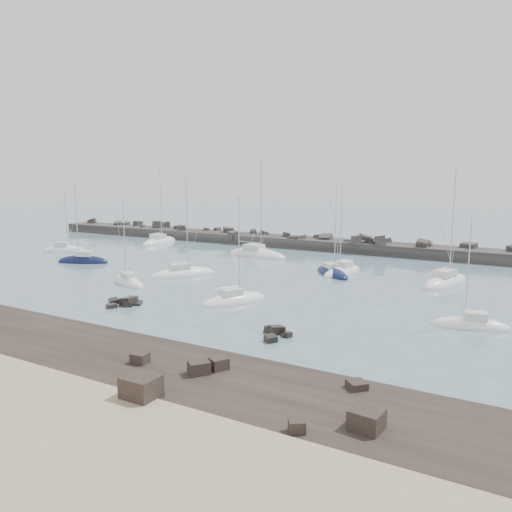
{
  "coord_description": "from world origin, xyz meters",
  "views": [
    {
      "loc": [
        32.37,
        -45.92,
        13.42
      ],
      "look_at": [
        -0.48,
        12.0,
        2.48
      ],
      "focal_mm": 35.0,
      "sensor_mm": 36.0,
      "label": 1
    }
  ],
  "objects_px": {
    "sailboat_4": "(257,255)",
    "sailboat_9": "(471,326)",
    "sailboat_2": "(83,262)",
    "sailboat_7": "(234,301)",
    "sailboat_6": "(343,272)",
    "sailboat_10": "(446,283)",
    "sailboat_8": "(332,274)",
    "sailboat_1": "(159,242)",
    "sailboat_3": "(183,274)",
    "sailboat_0": "(64,251)",
    "sailboat_5": "(128,283)"
  },
  "relations": [
    {
      "from": "sailboat_2",
      "to": "sailboat_6",
      "type": "xyz_separation_m",
      "value": [
        37.64,
        11.54,
        -0.01
      ]
    },
    {
      "from": "sailboat_0",
      "to": "sailboat_2",
      "type": "distance_m",
      "value": 13.38
    },
    {
      "from": "sailboat_6",
      "to": "sailboat_10",
      "type": "xyz_separation_m",
      "value": [
        13.41,
        -0.09,
        0.01
      ]
    },
    {
      "from": "sailboat_4",
      "to": "sailboat_5",
      "type": "bearing_deg",
      "value": -97.6
    },
    {
      "from": "sailboat_10",
      "to": "sailboat_6",
      "type": "bearing_deg",
      "value": 179.63
    },
    {
      "from": "sailboat_2",
      "to": "sailboat_4",
      "type": "height_order",
      "value": "sailboat_4"
    },
    {
      "from": "sailboat_0",
      "to": "sailboat_3",
      "type": "xyz_separation_m",
      "value": [
        31.19,
        -6.52,
        -0.01
      ]
    },
    {
      "from": "sailboat_6",
      "to": "sailboat_8",
      "type": "xyz_separation_m",
      "value": [
        -1.01,
        -1.29,
        -0.02
      ]
    },
    {
      "from": "sailboat_3",
      "to": "sailboat_6",
      "type": "bearing_deg",
      "value": 32.79
    },
    {
      "from": "sailboat_3",
      "to": "sailboat_10",
      "type": "bearing_deg",
      "value": 20.24
    },
    {
      "from": "sailboat_2",
      "to": "sailboat_9",
      "type": "height_order",
      "value": "sailboat_2"
    },
    {
      "from": "sailboat_7",
      "to": "sailboat_10",
      "type": "bearing_deg",
      "value": 48.22
    },
    {
      "from": "sailboat_7",
      "to": "sailboat_9",
      "type": "distance_m",
      "value": 23.17
    },
    {
      "from": "sailboat_1",
      "to": "sailboat_3",
      "type": "xyz_separation_m",
      "value": [
        23.78,
        -23.18,
        -0.0
      ]
    },
    {
      "from": "sailboat_4",
      "to": "sailboat_7",
      "type": "relative_size",
      "value": 1.43
    },
    {
      "from": "sailboat_1",
      "to": "sailboat_2",
      "type": "height_order",
      "value": "sailboat_1"
    },
    {
      "from": "sailboat_4",
      "to": "sailboat_5",
      "type": "xyz_separation_m",
      "value": [
        -3.5,
        -26.21,
        -0.01
      ]
    },
    {
      "from": "sailboat_8",
      "to": "sailboat_10",
      "type": "bearing_deg",
      "value": 4.77
    },
    {
      "from": "sailboat_4",
      "to": "sailboat_8",
      "type": "bearing_deg",
      "value": -26.74
    },
    {
      "from": "sailboat_0",
      "to": "sailboat_10",
      "type": "bearing_deg",
      "value": 4.68
    },
    {
      "from": "sailboat_1",
      "to": "sailboat_5",
      "type": "relative_size",
      "value": 1.39
    },
    {
      "from": "sailboat_2",
      "to": "sailboat_3",
      "type": "xyz_separation_m",
      "value": [
        19.39,
        -0.22,
        -0.02
      ]
    },
    {
      "from": "sailboat_1",
      "to": "sailboat_8",
      "type": "height_order",
      "value": "sailboat_1"
    },
    {
      "from": "sailboat_2",
      "to": "sailboat_10",
      "type": "xyz_separation_m",
      "value": [
        51.05,
        11.45,
        -0.0
      ]
    },
    {
      "from": "sailboat_2",
      "to": "sailboat_10",
      "type": "distance_m",
      "value": 52.32
    },
    {
      "from": "sailboat_4",
      "to": "sailboat_9",
      "type": "xyz_separation_m",
      "value": [
        35.78,
        -24.64,
        -0.01
      ]
    },
    {
      "from": "sailboat_6",
      "to": "sailboat_5",
      "type": "bearing_deg",
      "value": -137.57
    },
    {
      "from": "sailboat_8",
      "to": "sailboat_9",
      "type": "bearing_deg",
      "value": -40.26
    },
    {
      "from": "sailboat_1",
      "to": "sailboat_2",
      "type": "distance_m",
      "value": 23.37
    },
    {
      "from": "sailboat_3",
      "to": "sailboat_6",
      "type": "distance_m",
      "value": 21.71
    },
    {
      "from": "sailboat_1",
      "to": "sailboat_4",
      "type": "relative_size",
      "value": 0.91
    },
    {
      "from": "sailboat_8",
      "to": "sailboat_10",
      "type": "xyz_separation_m",
      "value": [
        14.42,
        1.2,
        0.03
      ]
    },
    {
      "from": "sailboat_6",
      "to": "sailboat_10",
      "type": "bearing_deg",
      "value": -0.37
    },
    {
      "from": "sailboat_6",
      "to": "sailboat_9",
      "type": "relative_size",
      "value": 1.24
    },
    {
      "from": "sailboat_3",
      "to": "sailboat_4",
      "type": "height_order",
      "value": "sailboat_4"
    },
    {
      "from": "sailboat_3",
      "to": "sailboat_5",
      "type": "xyz_separation_m",
      "value": [
        -2.74,
        -7.43,
        -0.01
      ]
    },
    {
      "from": "sailboat_3",
      "to": "sailboat_7",
      "type": "xyz_separation_m",
      "value": [
        13.53,
        -8.62,
        -0.01
      ]
    },
    {
      "from": "sailboat_2",
      "to": "sailboat_9",
      "type": "bearing_deg",
      "value": -6.21
    },
    {
      "from": "sailboat_6",
      "to": "sailboat_8",
      "type": "distance_m",
      "value": 1.64
    },
    {
      "from": "sailboat_2",
      "to": "sailboat_7",
      "type": "bearing_deg",
      "value": -15.04
    },
    {
      "from": "sailboat_2",
      "to": "sailboat_3",
      "type": "bearing_deg",
      "value": -0.65
    },
    {
      "from": "sailboat_2",
      "to": "sailboat_7",
      "type": "height_order",
      "value": "sailboat_2"
    },
    {
      "from": "sailboat_9",
      "to": "sailboat_2",
      "type": "bearing_deg",
      "value": 173.79
    },
    {
      "from": "sailboat_3",
      "to": "sailboat_6",
      "type": "relative_size",
      "value": 1.06
    },
    {
      "from": "sailboat_3",
      "to": "sailboat_0",
      "type": "bearing_deg",
      "value": 168.19
    },
    {
      "from": "sailboat_4",
      "to": "sailboat_3",
      "type": "bearing_deg",
      "value": -92.31
    },
    {
      "from": "sailboat_0",
      "to": "sailboat_3",
      "type": "bearing_deg",
      "value": -11.81
    },
    {
      "from": "sailboat_7",
      "to": "sailboat_8",
      "type": "bearing_deg",
      "value": 78.99
    },
    {
      "from": "sailboat_0",
      "to": "sailboat_7",
      "type": "distance_m",
      "value": 47.21
    },
    {
      "from": "sailboat_2",
      "to": "sailboat_4",
      "type": "bearing_deg",
      "value": 42.64
    }
  ]
}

